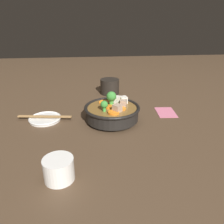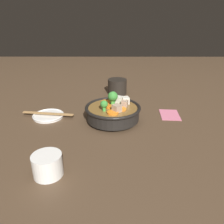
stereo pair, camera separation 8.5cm
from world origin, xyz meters
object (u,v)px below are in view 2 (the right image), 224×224
object	(u,v)px
tea_cup	(46,165)
chopsticks_pair	(47,114)
side_saucer	(48,116)
stirfry_bowl	(112,111)
dark_mug	(117,86)

from	to	relation	value
tea_cup	chopsticks_pair	world-z (taller)	tea_cup
chopsticks_pair	side_saucer	bearing A→B (deg)	97.13
side_saucer	stirfry_bowl	bearing A→B (deg)	-97.14
dark_mug	tea_cup	bearing A→B (deg)	163.73
stirfry_bowl	dark_mug	bearing A→B (deg)	-3.93
tea_cup	chopsticks_pair	bearing A→B (deg)	15.28
stirfry_bowl	side_saucer	size ratio (longest dim) A/B	1.71
stirfry_bowl	side_saucer	distance (m)	0.27
tea_cup	side_saucer	bearing A→B (deg)	15.28
stirfry_bowl	chopsticks_pair	distance (m)	0.27
side_saucer	chopsticks_pair	distance (m)	0.01
stirfry_bowl	tea_cup	world-z (taller)	stirfry_bowl
stirfry_bowl	dark_mug	size ratio (longest dim) A/B	1.78
side_saucer	chopsticks_pair	size ratio (longest dim) A/B	0.59
side_saucer	tea_cup	size ratio (longest dim) A/B	1.63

